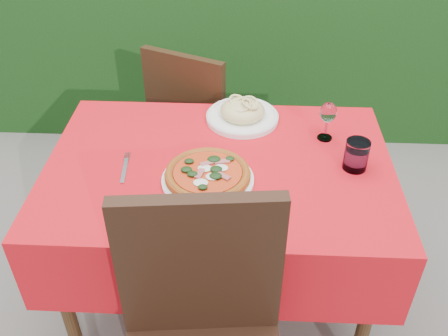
{
  "coord_description": "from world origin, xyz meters",
  "views": [
    {
      "loc": [
        0.09,
        -1.44,
        1.83
      ],
      "look_at": [
        0.02,
        -0.05,
        0.77
      ],
      "focal_mm": 40.0,
      "sensor_mm": 36.0,
      "label": 1
    }
  ],
  "objects_px": {
    "water_glass": "(356,156)",
    "fork": "(124,170)",
    "pizza_plate": "(208,176)",
    "wine_glass": "(328,114)",
    "chair_far": "(196,120)",
    "pasta_plate": "(242,113)"
  },
  "relations": [
    {
      "from": "pizza_plate",
      "to": "wine_glass",
      "type": "relative_size",
      "value": 2.02
    },
    {
      "from": "pasta_plate",
      "to": "wine_glass",
      "type": "height_order",
      "value": "wine_glass"
    },
    {
      "from": "chair_far",
      "to": "fork",
      "type": "distance_m",
      "value": 0.78
    },
    {
      "from": "wine_glass",
      "to": "pizza_plate",
      "type": "bearing_deg",
      "value": -145.96
    },
    {
      "from": "pizza_plate",
      "to": "water_glass",
      "type": "height_order",
      "value": "water_glass"
    },
    {
      "from": "chair_far",
      "to": "wine_glass",
      "type": "height_order",
      "value": "chair_far"
    },
    {
      "from": "pizza_plate",
      "to": "water_glass",
      "type": "relative_size",
      "value": 2.84
    },
    {
      "from": "water_glass",
      "to": "fork",
      "type": "relative_size",
      "value": 0.57
    },
    {
      "from": "pizza_plate",
      "to": "fork",
      "type": "bearing_deg",
      "value": 171.0
    },
    {
      "from": "pasta_plate",
      "to": "fork",
      "type": "relative_size",
      "value": 1.52
    },
    {
      "from": "pizza_plate",
      "to": "water_glass",
      "type": "distance_m",
      "value": 0.53
    },
    {
      "from": "pasta_plate",
      "to": "fork",
      "type": "height_order",
      "value": "pasta_plate"
    },
    {
      "from": "wine_glass",
      "to": "water_glass",
      "type": "bearing_deg",
      "value": -65.49
    },
    {
      "from": "pizza_plate",
      "to": "fork",
      "type": "distance_m",
      "value": 0.31
    },
    {
      "from": "chair_far",
      "to": "pasta_plate",
      "type": "relative_size",
      "value": 3.06
    },
    {
      "from": "chair_far",
      "to": "pasta_plate",
      "type": "height_order",
      "value": "chair_far"
    },
    {
      "from": "pizza_plate",
      "to": "fork",
      "type": "height_order",
      "value": "pizza_plate"
    },
    {
      "from": "pasta_plate",
      "to": "chair_far",
      "type": "bearing_deg",
      "value": 123.04
    },
    {
      "from": "water_glass",
      "to": "chair_far",
      "type": "bearing_deg",
      "value": 133.91
    },
    {
      "from": "pizza_plate",
      "to": "water_glass",
      "type": "bearing_deg",
      "value": 11.75
    },
    {
      "from": "pizza_plate",
      "to": "chair_far",
      "type": "bearing_deg",
      "value": 98.92
    },
    {
      "from": "water_glass",
      "to": "fork",
      "type": "distance_m",
      "value": 0.82
    }
  ]
}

